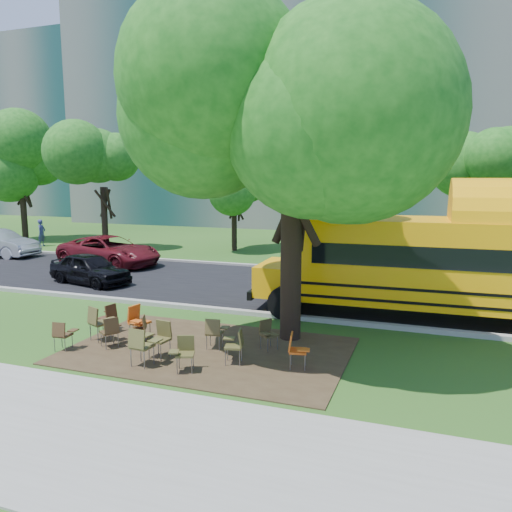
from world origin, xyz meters
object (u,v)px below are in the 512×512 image
at_px(black_car, 90,269).
at_px(chair_7, 296,348).
at_px(chair_2, 111,329).
at_px(chair_3, 160,335).
at_px(chair_6, 236,343).
at_px(chair_8, 109,315).
at_px(chair_0, 62,333).
at_px(school_bus, 487,265).
at_px(chair_11, 215,330).
at_px(main_tree, 293,117).
at_px(chair_4, 141,343).
at_px(chair_1, 99,320).
at_px(chair_9, 140,326).
at_px(chair_12, 267,332).
at_px(pedestrian_a, 42,233).
at_px(chair_5, 184,350).
at_px(chair_10, 137,319).
at_px(bg_car_red, 109,251).

bearing_deg(black_car, chair_7, -106.60).
distance_m(chair_2, chair_7, 4.86).
bearing_deg(chair_3, chair_6, -165.09).
relative_size(chair_2, chair_6, 0.97).
bearing_deg(chair_8, chair_0, -174.68).
relative_size(school_bus, black_car, 3.39).
xyz_separation_m(chair_3, chair_11, (1.04, 0.96, -0.05)).
bearing_deg(main_tree, chair_4, -130.08).
distance_m(main_tree, chair_4, 6.74).
xyz_separation_m(school_bus, chair_4, (-7.75, -6.43, -1.22)).
bearing_deg(chair_1, chair_2, -4.86).
relative_size(chair_7, chair_9, 1.10).
height_order(chair_9, chair_12, chair_12).
distance_m(chair_7, chair_11, 2.35).
bearing_deg(school_bus, pedestrian_a, 158.22).
bearing_deg(chair_6, school_bus, -60.28).
relative_size(chair_1, chair_5, 1.17).
bearing_deg(chair_7, chair_4, -83.63).
relative_size(chair_2, chair_5, 1.00).
xyz_separation_m(chair_9, chair_11, (2.06, 0.23, 0.04)).
bearing_deg(chair_3, chair_1, -4.92).
height_order(school_bus, chair_7, school_bus).
height_order(main_tree, school_bus, main_tree).
bearing_deg(chair_0, chair_9, 30.71).
xyz_separation_m(chair_6, chair_12, (0.39, 1.19, -0.05)).
bearing_deg(chair_9, chair_12, -101.43).
xyz_separation_m(school_bus, chair_8, (-10.06, -4.49, -1.29)).
height_order(chair_7, chair_9, chair_7).
bearing_deg(chair_0, chair_8, 77.69).
relative_size(main_tree, chair_3, 10.29).
distance_m(chair_0, chair_12, 5.19).
bearing_deg(black_car, chair_5, -117.54).
height_order(chair_9, chair_11, chair_11).
xyz_separation_m(school_bus, pedestrian_a, (-25.07, 9.20, -0.96)).
bearing_deg(chair_5, chair_9, -54.12).
bearing_deg(black_car, chair_11, -110.48).
xyz_separation_m(black_car, pedestrian_a, (-10.31, 8.47, 0.20)).
bearing_deg(chair_5, chair_2, -37.57).
distance_m(school_bus, chair_9, 10.13).
distance_m(chair_7, chair_10, 4.61).
bearing_deg(chair_0, school_bus, 25.05).
relative_size(chair_9, chair_12, 0.99).
relative_size(chair_0, chair_1, 0.80).
height_order(chair_8, black_car, black_car).
relative_size(chair_0, chair_2, 0.93).
relative_size(chair_9, pedestrian_a, 0.45).
bearing_deg(chair_4, pedestrian_a, 141.90).
bearing_deg(black_car, chair_3, -118.73).
relative_size(main_tree, pedestrian_a, 5.59).
bearing_deg(chair_6, bg_car_red, 33.12).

